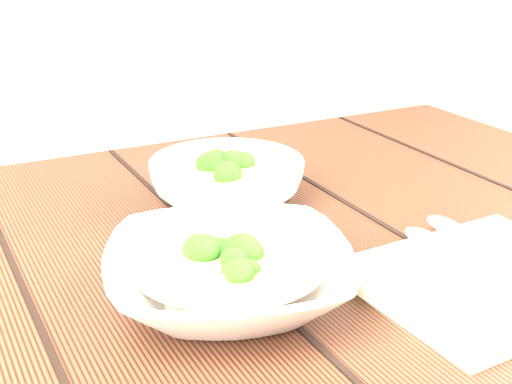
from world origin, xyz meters
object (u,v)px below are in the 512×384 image
(soup_bowl_front, at_px, (229,274))
(napkin, at_px, (487,279))
(table, at_px, (236,343))
(soup_bowl_back, at_px, (227,181))
(trivet, at_px, (246,194))

(soup_bowl_front, bearing_deg, napkin, -19.69)
(table, relative_size, soup_bowl_back, 5.39)
(table, bearing_deg, trivet, 58.21)
(soup_bowl_front, relative_size, napkin, 1.20)
(table, xyz_separation_m, soup_bowl_back, (0.04, 0.11, 0.15))
(table, xyz_separation_m, soup_bowl_front, (-0.06, -0.10, 0.15))
(trivet, distance_m, napkin, 0.32)
(soup_bowl_back, bearing_deg, trivet, -16.79)
(table, distance_m, napkin, 0.29)
(trivet, bearing_deg, soup_bowl_back, 163.21)
(table, xyz_separation_m, trivet, (0.07, 0.11, 0.13))
(soup_bowl_back, xyz_separation_m, napkin, (0.14, -0.30, -0.03))
(napkin, bearing_deg, table, 131.45)
(trivet, relative_size, napkin, 0.47)
(trivet, xyz_separation_m, napkin, (0.11, -0.29, -0.01))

